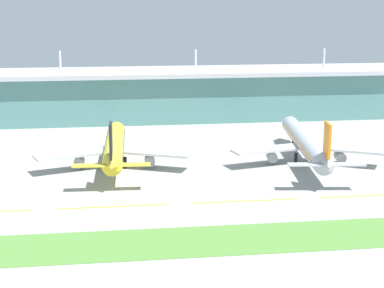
% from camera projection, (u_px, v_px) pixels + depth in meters
% --- Properties ---
extents(ground_plane, '(600.00, 600.00, 0.00)m').
position_uv_depth(ground_plane, '(251.00, 193.00, 174.75)').
color(ground_plane, '#9E9E99').
extents(terminal_building, '(288.00, 34.00, 30.32)m').
position_uv_depth(terminal_building, '(194.00, 94.00, 280.36)').
color(terminal_building, slate).
rests_on(terminal_building, ground).
extents(airliner_near_middle, '(48.74, 60.37, 18.90)m').
position_uv_depth(airliner_near_middle, '(114.00, 147.00, 199.43)').
color(airliner_near_middle, yellow).
rests_on(airliner_near_middle, ground).
extents(airliner_far_middle, '(48.42, 70.12, 18.90)m').
position_uv_depth(airliner_far_middle, '(306.00, 143.00, 204.96)').
color(airliner_far_middle, '#ADB2BC').
rests_on(airliner_far_middle, ground).
extents(taxiway_stripe_mid_west, '(28.00, 0.70, 0.04)m').
position_uv_depth(taxiway_stripe_mid_west, '(114.00, 207.00, 163.04)').
color(taxiway_stripe_mid_west, yellow).
rests_on(taxiway_stripe_mid_west, ground).
extents(taxiway_stripe_centre, '(28.00, 0.70, 0.04)m').
position_uv_depth(taxiway_stripe_centre, '(246.00, 201.00, 167.54)').
color(taxiway_stripe_centre, yellow).
rests_on(taxiway_stripe_centre, ground).
extents(taxiway_stripe_mid_east, '(28.00, 0.70, 0.04)m').
position_uv_depth(taxiway_stripe_mid_east, '(371.00, 196.00, 172.04)').
color(taxiway_stripe_mid_east, yellow).
rests_on(taxiway_stripe_mid_east, ground).
extents(grass_verge, '(300.00, 18.00, 0.10)m').
position_uv_depth(grass_verge, '(285.00, 237.00, 142.40)').
color(grass_verge, '#518438').
rests_on(grass_verge, ground).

